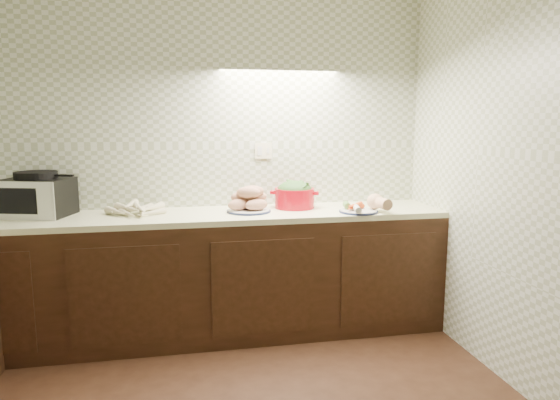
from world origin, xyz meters
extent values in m
cube|color=#98A280|center=(0.00, 1.78, 1.30)|extent=(3.60, 0.05, 2.60)
cube|color=beige|center=(0.55, 1.79, 1.32)|extent=(0.13, 0.01, 0.12)
cube|color=black|center=(0.00, 1.50, 0.43)|extent=(3.60, 0.60, 0.86)
cube|color=#F7FAC2|center=(0.00, 1.50, 0.88)|extent=(3.60, 0.60, 0.04)
cube|color=black|center=(-1.05, 1.64, 1.03)|extent=(0.50, 0.43, 0.26)
cube|color=#B2B2B7|center=(-1.10, 1.48, 1.03)|extent=(0.41, 0.13, 0.26)
cube|color=black|center=(-1.10, 1.48, 1.03)|extent=(0.27, 0.08, 0.17)
cylinder|color=black|center=(-1.05, 1.64, 1.18)|extent=(0.35, 0.35, 0.05)
cone|color=beige|center=(-0.56, 1.60, 0.93)|extent=(0.21, 0.20, 0.06)
cone|color=beige|center=(-0.56, 1.56, 0.92)|extent=(0.13, 0.21, 0.04)
cone|color=beige|center=(-0.41, 1.59, 0.92)|extent=(0.20, 0.14, 0.05)
cone|color=beige|center=(-0.39, 1.54, 0.93)|extent=(0.07, 0.22, 0.06)
cone|color=beige|center=(-0.28, 1.49, 0.93)|extent=(0.11, 0.21, 0.05)
cone|color=beige|center=(-0.28, 1.60, 0.92)|extent=(0.11, 0.27, 0.05)
cone|color=beige|center=(-0.32, 1.45, 0.93)|extent=(0.13, 0.25, 0.05)
cone|color=beige|center=(-0.43, 1.56, 0.92)|extent=(0.14, 0.22, 0.05)
cone|color=beige|center=(-0.52, 1.65, 0.95)|extent=(0.20, 0.17, 0.04)
cone|color=beige|center=(-0.53, 1.47, 0.94)|extent=(0.19, 0.17, 0.04)
cone|color=beige|center=(-0.34, 1.63, 0.94)|extent=(0.10, 0.26, 0.05)
cone|color=beige|center=(-0.36, 1.61, 0.96)|extent=(0.21, 0.14, 0.05)
cylinder|color=#151C41|center=(0.39, 1.50, 0.91)|extent=(0.32, 0.32, 0.01)
cylinder|color=silver|center=(0.39, 1.50, 0.91)|extent=(0.30, 0.30, 0.02)
ellipsoid|color=tan|center=(0.32, 1.49, 0.96)|extent=(0.19, 0.12, 0.08)
ellipsoid|color=tan|center=(0.44, 1.46, 0.96)|extent=(0.19, 0.12, 0.08)
ellipsoid|color=tan|center=(0.40, 1.56, 0.96)|extent=(0.19, 0.12, 0.08)
ellipsoid|color=tan|center=(0.36, 1.54, 1.00)|extent=(0.19, 0.12, 0.08)
ellipsoid|color=tan|center=(0.45, 1.54, 1.00)|extent=(0.19, 0.12, 0.08)
ellipsoid|color=tan|center=(0.39, 1.49, 1.04)|extent=(0.19, 0.12, 0.08)
ellipsoid|color=tan|center=(0.42, 1.52, 1.05)|extent=(0.19, 0.12, 0.08)
cylinder|color=black|center=(0.45, 1.62, 0.93)|extent=(0.14, 0.14, 0.05)
sphere|color=maroon|center=(0.43, 1.62, 0.97)|extent=(0.07, 0.07, 0.07)
sphere|color=beige|center=(0.47, 1.63, 0.96)|extent=(0.04, 0.04, 0.04)
cylinder|color=#AE0917|center=(0.75, 1.60, 0.97)|extent=(0.38, 0.38, 0.15)
cube|color=#AE0917|center=(0.60, 1.65, 1.02)|extent=(0.06, 0.07, 0.02)
cube|color=#AE0917|center=(0.91, 1.55, 1.02)|extent=(0.06, 0.07, 0.02)
ellipsoid|color=#345F26|center=(0.75, 1.60, 1.03)|extent=(0.26, 0.26, 0.15)
cylinder|color=#151C41|center=(1.16, 1.33, 0.91)|extent=(0.28, 0.28, 0.01)
cylinder|color=silver|center=(1.16, 1.33, 0.91)|extent=(0.26, 0.26, 0.02)
cone|color=#DE521A|center=(1.17, 1.35, 0.93)|extent=(0.15, 0.11, 0.03)
cone|color=#DE521A|center=(1.13, 1.36, 0.93)|extent=(0.11, 0.15, 0.03)
cone|color=#DE521A|center=(1.14, 1.35, 0.93)|extent=(0.13, 0.14, 0.03)
cone|color=#DE521A|center=(1.16, 1.35, 0.95)|extent=(0.15, 0.10, 0.03)
cone|color=#DE521A|center=(1.12, 1.35, 0.95)|extent=(0.14, 0.13, 0.03)
cylinder|color=silver|center=(1.13, 1.28, 0.94)|extent=(0.08, 0.18, 0.04)
cylinder|color=#446F2E|center=(1.11, 1.42, 0.94)|extent=(0.07, 0.12, 0.05)
camera|label=1|loc=(-0.07, -2.01, 1.55)|focal=32.00mm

